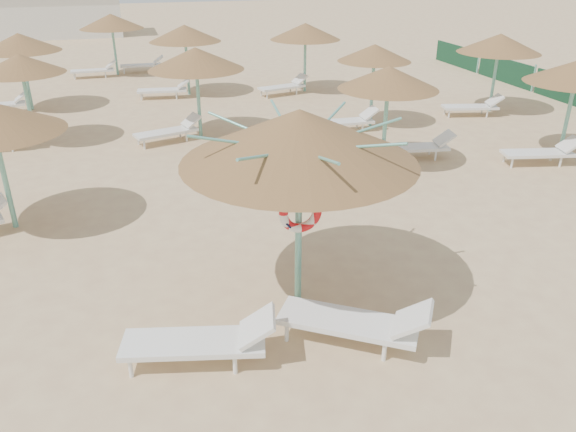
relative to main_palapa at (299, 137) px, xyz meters
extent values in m
plane|color=#D0B27E|center=(-0.23, -0.17, -2.83)|extent=(120.00, 120.00, 0.00)
cylinder|color=#66B2A1|center=(0.00, 0.00, -1.47)|extent=(0.11, 0.11, 2.72)
cone|color=brown|center=(0.00, 0.00, 0.01)|extent=(3.63, 3.63, 0.82)
cylinder|color=#66B2A1|center=(0.00, 0.00, -0.26)|extent=(0.20, 0.20, 0.12)
cylinder|color=#66B2A1|center=(0.83, 0.00, -0.03)|extent=(1.64, 0.04, 0.41)
cylinder|color=#66B2A1|center=(0.59, 0.59, -0.03)|extent=(1.19, 1.19, 0.41)
cylinder|color=#66B2A1|center=(0.00, 0.84, -0.03)|extent=(0.04, 1.64, 0.41)
cylinder|color=#66B2A1|center=(-0.59, 0.59, -0.03)|extent=(1.19, 1.19, 0.41)
cylinder|color=#66B2A1|center=(-0.83, 0.00, -0.03)|extent=(1.64, 0.04, 0.41)
cylinder|color=#66B2A1|center=(-0.59, -0.59, -0.03)|extent=(1.19, 1.19, 0.41)
cylinder|color=#66B2A1|center=(0.00, -0.83, -0.03)|extent=(0.04, 1.64, 0.41)
cylinder|color=#66B2A1|center=(0.59, -0.59, -0.03)|extent=(1.19, 1.19, 0.41)
torus|color=red|center=(0.00, -0.10, -1.19)|extent=(0.71, 0.15, 0.71)
cylinder|color=white|center=(-2.79, -1.26, -2.68)|extent=(0.06, 0.06, 0.30)
cylinder|color=white|center=(-2.67, -0.74, -2.68)|extent=(0.06, 0.06, 0.30)
cylinder|color=white|center=(-1.39, -1.58, -2.68)|extent=(0.06, 0.06, 0.30)
cylinder|color=white|center=(-1.27, -1.06, -2.68)|extent=(0.06, 0.06, 0.30)
cube|color=white|center=(-1.90, -1.19, -2.49)|extent=(2.11, 1.09, 0.08)
cube|color=white|center=(-1.02, -1.39, -2.24)|extent=(0.64, 0.74, 0.39)
cylinder|color=white|center=(-0.51, -1.08, -2.68)|extent=(0.07, 0.07, 0.30)
cylinder|color=white|center=(-0.20, -0.63, -2.68)|extent=(0.07, 0.07, 0.30)
cylinder|color=white|center=(0.71, -1.90, -2.68)|extent=(0.07, 0.07, 0.30)
cylinder|color=white|center=(1.02, -1.45, -2.68)|extent=(0.07, 0.07, 0.30)
cube|color=white|center=(0.37, -1.34, -2.48)|extent=(2.09, 1.71, 0.09)
cube|color=white|center=(1.14, -1.85, -2.22)|extent=(0.80, 0.83, 0.40)
cylinder|color=#66B2A1|center=(-5.01, 4.22, -1.68)|extent=(0.11, 0.11, 2.30)
cylinder|color=#66B2A1|center=(-5.25, 10.21, -1.68)|extent=(0.11, 0.11, 2.30)
cone|color=brown|center=(-5.25, 10.21, -0.45)|extent=(2.46, 2.46, 0.55)
cylinder|color=#66B2A1|center=(-5.25, 10.21, -0.68)|extent=(0.20, 0.20, 0.12)
cylinder|color=white|center=(-5.81, 9.55, -2.69)|extent=(0.06, 0.06, 0.28)
cylinder|color=white|center=(-5.80, 10.05, -2.69)|extent=(0.06, 0.06, 0.28)
cube|color=white|center=(-5.50, 9.79, -2.27)|extent=(0.50, 0.61, 0.36)
cylinder|color=#66B2A1|center=(-5.84, 14.57, -1.68)|extent=(0.11, 0.11, 2.30)
cone|color=brown|center=(-5.84, 14.57, -0.44)|extent=(2.78, 2.78, 0.62)
cylinder|color=#66B2A1|center=(-5.84, 14.57, -0.68)|extent=(0.20, 0.20, 0.12)
cylinder|color=white|center=(-6.37, 13.99, -2.69)|extent=(0.06, 0.06, 0.28)
cylinder|color=white|center=(-6.43, 14.48, -2.69)|extent=(0.06, 0.06, 0.28)
cube|color=white|center=(-6.10, 14.27, -2.27)|extent=(0.55, 0.65, 0.36)
cylinder|color=#66B2A1|center=(-0.30, 9.60, -1.68)|extent=(0.11, 0.11, 2.30)
cone|color=brown|center=(-0.30, 9.60, -0.43)|extent=(2.89, 2.89, 0.65)
cylinder|color=#66B2A1|center=(-0.30, 9.60, -0.68)|extent=(0.20, 0.20, 0.12)
cylinder|color=white|center=(-2.09, 8.72, -2.69)|extent=(0.06, 0.06, 0.28)
cylinder|color=white|center=(-2.24, 9.20, -2.69)|extent=(0.06, 0.06, 0.28)
cylinder|color=white|center=(-0.80, 9.12, -2.69)|extent=(0.06, 0.06, 0.28)
cylinder|color=white|center=(-0.95, 9.60, -2.69)|extent=(0.06, 0.06, 0.28)
cube|color=white|center=(-1.40, 9.20, -2.51)|extent=(2.00, 1.16, 0.08)
cube|color=white|center=(-0.59, 9.45, -2.27)|extent=(0.64, 0.72, 0.36)
cylinder|color=#66B2A1|center=(0.03, 15.35, -1.68)|extent=(0.11, 0.11, 2.30)
cone|color=brown|center=(0.03, 15.35, -0.44)|extent=(2.80, 2.80, 0.63)
cylinder|color=#66B2A1|center=(0.03, 15.35, -0.68)|extent=(0.20, 0.20, 0.12)
cylinder|color=white|center=(-1.89, 14.79, -2.69)|extent=(0.06, 0.06, 0.28)
cylinder|color=white|center=(-1.84, 15.28, -2.69)|extent=(0.06, 0.06, 0.28)
cylinder|color=white|center=(-0.55, 14.64, -2.69)|extent=(0.06, 0.06, 0.28)
cylinder|color=white|center=(-0.50, 15.13, -2.69)|extent=(0.06, 0.06, 0.28)
cube|color=white|center=(-1.07, 14.95, -2.51)|extent=(1.96, 0.83, 0.08)
cube|color=white|center=(-0.23, 14.85, -2.27)|extent=(0.55, 0.65, 0.36)
cylinder|color=#66B2A1|center=(4.08, 5.51, -1.68)|extent=(0.11, 0.11, 2.30)
cone|color=brown|center=(4.08, 5.51, -0.44)|extent=(2.60, 2.60, 0.59)
cylinder|color=#66B2A1|center=(4.08, 5.51, -0.68)|extent=(0.20, 0.20, 0.12)
cylinder|color=white|center=(2.23, 4.73, -2.69)|extent=(0.06, 0.06, 0.28)
cylinder|color=white|center=(2.15, 5.22, -2.69)|extent=(0.06, 0.06, 0.28)
cylinder|color=white|center=(3.56, 4.96, -2.69)|extent=(0.06, 0.06, 0.28)
cylinder|color=white|center=(3.48, 5.45, -2.69)|extent=(0.06, 0.06, 0.28)
cube|color=white|center=(2.98, 5.11, -2.51)|extent=(1.98, 0.93, 0.08)
cube|color=white|center=(3.82, 5.25, -2.27)|extent=(0.58, 0.67, 0.36)
cylinder|color=white|center=(4.35, 5.70, -2.69)|extent=(0.06, 0.06, 0.28)
cylinder|color=white|center=(4.43, 6.19, -2.69)|extent=(0.06, 0.06, 0.28)
cylinder|color=white|center=(5.68, 5.47, -2.69)|extent=(0.06, 0.06, 0.28)
cylinder|color=white|center=(5.76, 5.97, -2.69)|extent=(0.06, 0.06, 0.28)
cube|color=white|center=(5.18, 5.81, -2.51)|extent=(1.98, 0.93, 0.08)
cube|color=white|center=(6.02, 5.67, -2.27)|extent=(0.58, 0.67, 0.36)
cylinder|color=#66B2A1|center=(5.32, 9.17, -1.68)|extent=(0.11, 0.11, 2.30)
cone|color=brown|center=(5.32, 9.17, -0.45)|extent=(2.35, 2.35, 0.53)
cylinder|color=#66B2A1|center=(5.32, 9.17, -0.68)|extent=(0.20, 0.20, 0.12)
cylinder|color=white|center=(3.41, 8.55, -2.69)|extent=(0.06, 0.06, 0.28)
cylinder|color=white|center=(3.42, 9.05, -2.69)|extent=(0.06, 0.06, 0.28)
cylinder|color=white|center=(4.76, 8.51, -2.69)|extent=(0.06, 0.06, 0.28)
cylinder|color=white|center=(4.77, 9.01, -2.69)|extent=(0.06, 0.06, 0.28)
cube|color=white|center=(4.22, 8.77, -2.51)|extent=(1.92, 0.68, 0.08)
cube|color=white|center=(5.07, 8.75, -2.27)|extent=(0.50, 0.61, 0.36)
cylinder|color=#66B2A1|center=(4.72, 14.58, -1.68)|extent=(0.11, 0.11, 2.30)
cone|color=brown|center=(4.72, 14.58, -0.44)|extent=(2.82, 2.82, 0.63)
cylinder|color=#66B2A1|center=(4.72, 14.58, -0.68)|extent=(0.20, 0.20, 0.12)
cylinder|color=white|center=(2.90, 13.75, -2.69)|extent=(0.06, 0.06, 0.28)
cylinder|color=white|center=(2.78, 14.23, -2.69)|extent=(0.06, 0.06, 0.28)
cylinder|color=white|center=(4.21, 14.07, -2.69)|extent=(0.06, 0.06, 0.28)
cylinder|color=white|center=(4.09, 14.56, -2.69)|extent=(0.06, 0.06, 0.28)
cube|color=white|center=(3.62, 14.18, -2.51)|extent=(1.99, 1.06, 0.08)
cube|color=white|center=(4.44, 14.38, -2.27)|extent=(0.61, 0.70, 0.36)
cylinder|color=#66B2A1|center=(9.29, 4.84, -1.68)|extent=(0.11, 0.11, 2.30)
cylinder|color=#66B2A1|center=(9.29, 4.84, -0.68)|extent=(0.20, 0.20, 0.12)
cylinder|color=white|center=(7.36, 4.36, -2.69)|extent=(0.06, 0.06, 0.28)
cylinder|color=white|center=(7.46, 4.85, -2.69)|extent=(0.06, 0.06, 0.28)
cylinder|color=white|center=(8.67, 4.08, -2.69)|extent=(0.06, 0.06, 0.28)
cylinder|color=white|center=(8.78, 4.57, -2.69)|extent=(0.06, 0.06, 0.28)
cube|color=white|center=(8.19, 4.44, -2.51)|extent=(1.99, 1.01, 0.08)
cube|color=white|center=(9.02, 4.26, -2.27)|extent=(0.60, 0.69, 0.36)
cylinder|color=#66B2A1|center=(10.27, 9.71, -1.68)|extent=(0.11, 0.11, 2.30)
cone|color=brown|center=(10.27, 9.71, -0.43)|extent=(2.86, 2.86, 0.64)
cylinder|color=#66B2A1|center=(10.27, 9.71, -0.68)|extent=(0.20, 0.20, 0.12)
cylinder|color=white|center=(8.34, 9.26, -2.69)|extent=(0.06, 0.06, 0.28)
cylinder|color=white|center=(8.45, 9.74, -2.69)|extent=(0.06, 0.06, 0.28)
cylinder|color=white|center=(9.65, 8.94, -2.69)|extent=(0.06, 0.06, 0.28)
cylinder|color=white|center=(9.77, 9.43, -2.69)|extent=(0.06, 0.06, 0.28)
cube|color=white|center=(9.17, 9.31, -2.51)|extent=(1.99, 1.05, 0.08)
cube|color=white|center=(10.00, 9.11, -2.27)|extent=(0.61, 0.70, 0.36)
cylinder|color=#66B2A1|center=(-2.73, 20.28, -1.68)|extent=(0.11, 0.11, 2.30)
cone|color=brown|center=(-2.73, 20.28, -0.43)|extent=(2.86, 2.86, 0.64)
cylinder|color=#66B2A1|center=(-2.73, 20.28, -0.68)|extent=(0.20, 0.20, 0.12)
cylinder|color=white|center=(-4.62, 19.61, -2.69)|extent=(0.06, 0.06, 0.28)
cylinder|color=white|center=(-4.64, 20.11, -2.69)|extent=(0.06, 0.06, 0.28)
cylinder|color=white|center=(-3.27, 19.65, -2.69)|extent=(0.06, 0.06, 0.28)
cylinder|color=white|center=(-3.29, 20.15, -2.69)|extent=(0.06, 0.06, 0.28)
cube|color=white|center=(-3.83, 19.88, -2.51)|extent=(1.92, 0.67, 0.08)
cube|color=white|center=(-2.98, 19.91, -2.27)|extent=(0.50, 0.61, 0.36)
cylinder|color=white|center=(-2.44, 20.36, -2.69)|extent=(0.06, 0.06, 0.28)
cylinder|color=white|center=(-2.42, 20.86, -2.69)|extent=(0.06, 0.06, 0.28)
cylinder|color=white|center=(-1.09, 20.32, -2.69)|extent=(0.06, 0.06, 0.28)
cylinder|color=white|center=(-1.07, 20.82, -2.69)|extent=(0.06, 0.06, 0.28)
cube|color=white|center=(-1.63, 20.58, -2.51)|extent=(1.92, 0.67, 0.08)
cube|color=white|center=(-0.78, 20.56, -2.27)|extent=(0.50, 0.61, 0.36)
cube|color=silver|center=(-6.23, 34.83, -1.33)|extent=(8.00, 4.00, 3.00)
cube|color=#1C5435|center=(13.77, 9.83, -2.33)|extent=(0.08, 3.80, 1.00)
cube|color=#1C5435|center=(13.77, 13.83, -2.33)|extent=(0.08, 3.80, 1.00)
cylinder|color=#66B2A1|center=(13.77, 11.93, -2.28)|extent=(0.08, 0.08, 1.10)
cube|color=#1C5435|center=(13.77, 17.83, -2.33)|extent=(0.08, 3.80, 1.00)
cylinder|color=#66B2A1|center=(13.77, 15.93, -2.28)|extent=(0.08, 0.08, 1.10)
camera|label=1|loc=(-2.37, -7.67, 2.52)|focal=35.00mm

